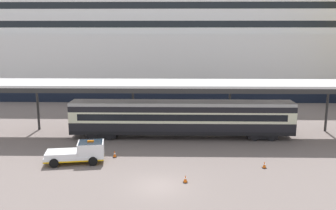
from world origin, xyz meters
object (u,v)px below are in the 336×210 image
(cruise_ship, at_px, (232,35))
(service_truck, at_px, (80,152))
(traffic_cone_near, at_px, (264,165))
(traffic_cone_far, at_px, (115,154))
(train_carriage, at_px, (182,118))
(quay_bollard, at_px, (59,155))
(traffic_cone_mid, at_px, (185,179))

(cruise_ship, distance_m, service_truck, 47.58)
(traffic_cone_near, relative_size, traffic_cone_far, 0.94)
(train_carriage, bearing_deg, traffic_cone_near, -52.33)
(service_truck, relative_size, quay_bollard, 5.69)
(traffic_cone_near, distance_m, traffic_cone_far, 13.64)
(service_truck, relative_size, traffic_cone_near, 9.14)
(train_carriage, distance_m, quay_bollard, 13.71)
(traffic_cone_near, bearing_deg, train_carriage, 127.67)
(traffic_cone_near, bearing_deg, service_truck, 176.20)
(train_carriage, bearing_deg, service_truck, -138.98)
(train_carriage, bearing_deg, traffic_cone_mid, -89.52)
(traffic_cone_near, bearing_deg, cruise_ship, 85.63)
(service_truck, height_order, quay_bollard, service_truck)
(train_carriage, distance_m, traffic_cone_mid, 12.50)
(service_truck, bearing_deg, traffic_cone_mid, -24.80)
(service_truck, distance_m, traffic_cone_mid, 10.30)
(traffic_cone_far, bearing_deg, service_truck, -153.45)
(traffic_cone_mid, distance_m, traffic_cone_far, 8.66)
(cruise_ship, distance_m, quay_bollard, 48.16)
(quay_bollard, bearing_deg, traffic_cone_far, 10.84)
(cruise_ship, bearing_deg, traffic_cone_near, -94.37)
(service_truck, bearing_deg, train_carriage, 41.02)
(service_truck, relative_size, traffic_cone_far, 8.61)
(service_truck, relative_size, traffic_cone_mid, 9.13)
(traffic_cone_mid, relative_size, quay_bollard, 0.62)
(cruise_ship, xyz_separation_m, traffic_cone_mid, (-10.23, -46.54, -10.61))
(train_carriage, relative_size, service_truck, 4.47)
(cruise_ship, height_order, service_truck, cruise_ship)
(traffic_cone_near, xyz_separation_m, quay_bollard, (-18.33, 1.56, 0.22))
(cruise_ship, bearing_deg, traffic_cone_far, -112.28)
(quay_bollard, bearing_deg, train_carriage, 33.73)
(traffic_cone_near, height_order, traffic_cone_far, traffic_cone_far)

